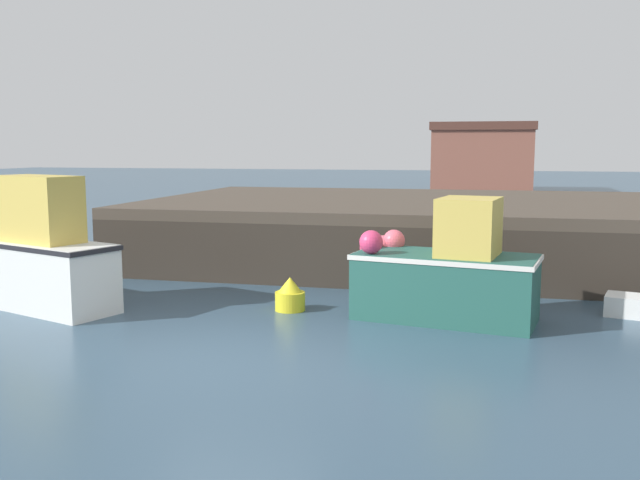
# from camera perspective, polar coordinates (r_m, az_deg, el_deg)

# --- Properties ---
(ground) EXTENTS (120.00, 160.00, 0.10)m
(ground) POSITION_cam_1_polar(r_m,az_deg,el_deg) (10.19, -7.50, -9.19)
(ground) COLOR #334C60
(pier) EXTENTS (14.48, 8.74, 1.55)m
(pier) POSITION_cam_1_polar(r_m,az_deg,el_deg) (17.63, 9.30, 2.40)
(pier) COLOR #473D33
(pier) RESTS_ON ground
(fishing_boat_near_left) EXTENTS (4.24, 2.42, 2.39)m
(fishing_boat_near_left) POSITION_cam_1_polar(r_m,az_deg,el_deg) (13.71, -22.94, -1.36)
(fishing_boat_near_left) COLOR silver
(fishing_boat_near_left) RESTS_ON ground
(fishing_boat_near_right) EXTENTS (3.21, 1.94, 2.07)m
(fishing_boat_near_right) POSITION_cam_1_polar(r_m,az_deg,el_deg) (11.82, 10.37, -2.77)
(fishing_boat_near_right) COLOR #23564C
(fishing_boat_near_right) RESTS_ON ground
(warehouse) EXTENTS (6.39, 6.93, 4.44)m
(warehouse) POSITION_cam_1_polar(r_m,az_deg,el_deg) (46.76, 13.18, 6.64)
(warehouse) COLOR brown
(warehouse) RESTS_ON ground
(mooring_buoy_foreground) EXTENTS (0.54, 0.54, 0.60)m
(mooring_buoy_foreground) POSITION_cam_1_polar(r_m,az_deg,el_deg) (12.38, -2.48, -4.59)
(mooring_buoy_foreground) COLOR yellow
(mooring_buoy_foreground) RESTS_ON ground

